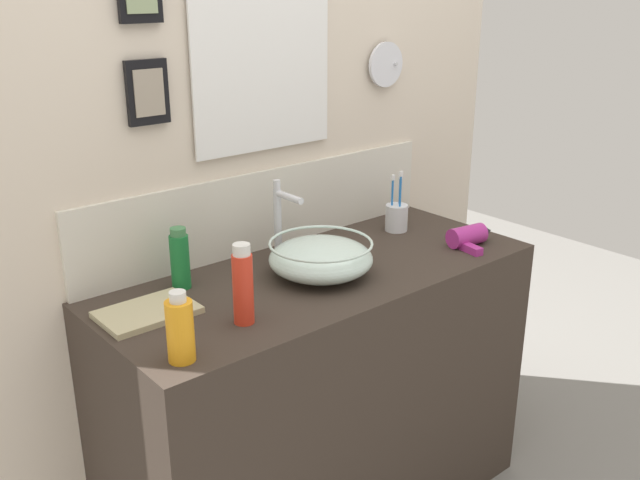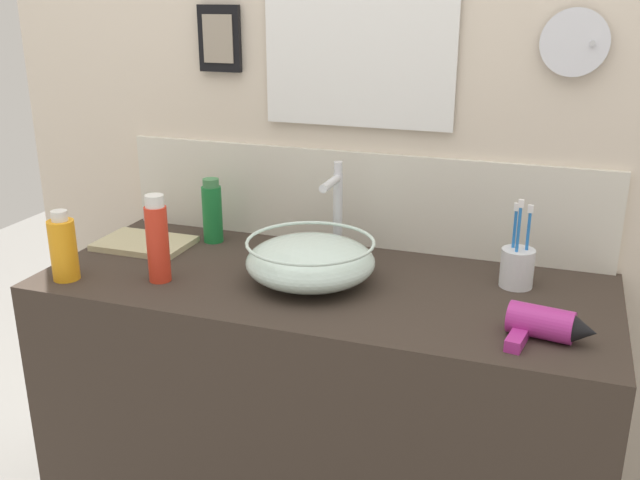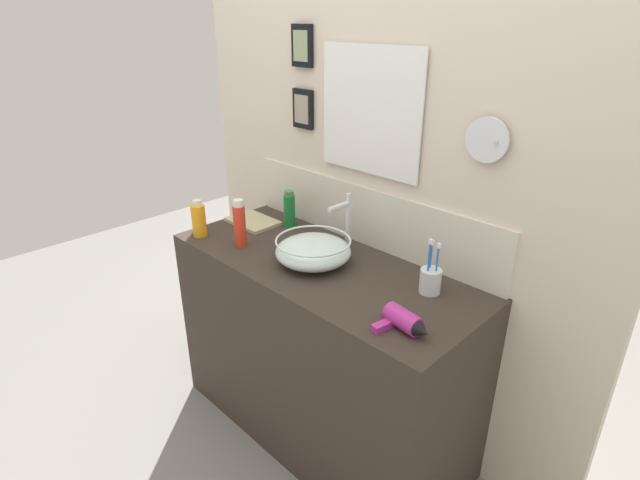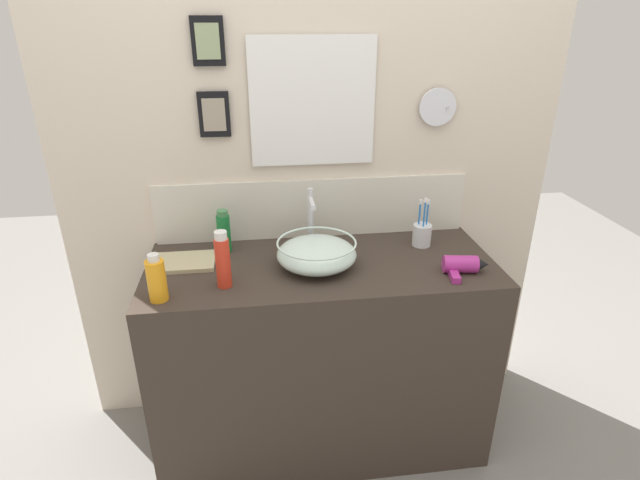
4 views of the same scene
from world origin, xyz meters
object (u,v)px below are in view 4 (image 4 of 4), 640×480
object	(u,v)px
soap_dispenser	(223,260)
hand_towel	(183,262)
shampoo_bottle	(224,232)
toothbrush_cup	(422,234)
spray_bottle	(157,279)
faucet	(311,214)
glass_bowl_sink	(317,254)
hair_drier	(464,265)

from	to	relation	value
soap_dispenser	hand_towel	xyz separation A→B (m)	(-0.17, 0.19, -0.09)
soap_dispenser	shampoo_bottle	distance (m)	0.29
toothbrush_cup	spray_bottle	bearing A→B (deg)	-163.06
shampoo_bottle	hand_towel	world-z (taller)	shampoo_bottle
faucet	soap_dispenser	xyz separation A→B (m)	(-0.34, -0.29, -0.04)
shampoo_bottle	toothbrush_cup	bearing A→B (deg)	-3.51
faucet	soap_dispenser	world-z (taller)	faucet
faucet	spray_bottle	distance (m)	0.66
shampoo_bottle	hand_towel	size ratio (longest dim) A/B	0.73
glass_bowl_sink	soap_dispenser	xyz separation A→B (m)	(-0.34, -0.10, 0.05)
hair_drier	hand_towel	size ratio (longest dim) A/B	0.73
glass_bowl_sink	toothbrush_cup	size ratio (longest dim) A/B	1.42
glass_bowl_sink	soap_dispenser	size ratio (longest dim) A/B	1.44
faucet	spray_bottle	bearing A→B (deg)	-147.12
spray_bottle	faucet	bearing A→B (deg)	32.88
toothbrush_cup	hand_towel	size ratio (longest dim) A/B	0.88
hair_drier	hand_towel	bearing A→B (deg)	168.69
faucet	shampoo_bottle	world-z (taller)	faucet
glass_bowl_sink	faucet	size ratio (longest dim) A/B	1.23
glass_bowl_sink	shampoo_bottle	distance (m)	0.40
hand_towel	soap_dispenser	bearing A→B (deg)	-49.32
hair_drier	toothbrush_cup	distance (m)	0.27
faucet	hair_drier	bearing A→B (deg)	-29.90
toothbrush_cup	soap_dispenser	xyz separation A→B (m)	(-0.79, -0.24, 0.05)
faucet	hand_towel	bearing A→B (deg)	-168.91
faucet	spray_bottle	world-z (taller)	faucet
hair_drier	soap_dispenser	xyz separation A→B (m)	(-0.87, 0.01, 0.07)
faucet	shampoo_bottle	distance (m)	0.35
soap_dispenser	hand_towel	size ratio (longest dim) A/B	0.87
toothbrush_cup	hair_drier	bearing A→B (deg)	-72.93
hair_drier	faucet	bearing A→B (deg)	150.10
faucet	hair_drier	xyz separation A→B (m)	(0.53, -0.31, -0.11)
toothbrush_cup	soap_dispenser	distance (m)	0.83
shampoo_bottle	hand_towel	xyz separation A→B (m)	(-0.16, -0.10, -0.08)
glass_bowl_sink	hand_towel	bearing A→B (deg)	169.97
hair_drier	toothbrush_cup	world-z (taller)	toothbrush_cup
toothbrush_cup	shampoo_bottle	world-z (taller)	toothbrush_cup
glass_bowl_sink	shampoo_bottle	world-z (taller)	shampoo_bottle
faucet	shampoo_bottle	xyz separation A→B (m)	(-0.35, -0.00, -0.06)
glass_bowl_sink	toothbrush_cup	distance (m)	0.47
hair_drier	soap_dispenser	size ratio (longest dim) A/B	0.84
glass_bowl_sink	spray_bottle	bearing A→B (deg)	-162.98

